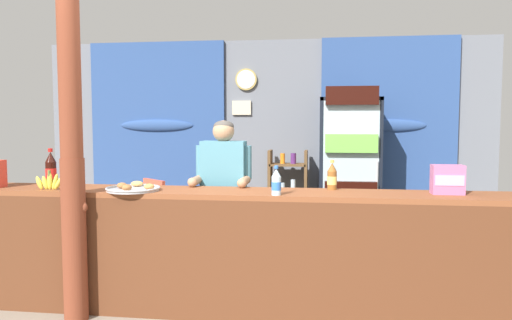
# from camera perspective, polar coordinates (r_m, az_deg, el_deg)

# --- Properties ---
(ground_plane) EXTENTS (7.68, 7.68, 0.00)m
(ground_plane) POSITION_cam_1_polar(r_m,az_deg,el_deg) (4.64, -1.82, -14.52)
(ground_plane) COLOR gray
(back_wall_curtained) EXTENTS (5.72, 0.22, 2.55)m
(back_wall_curtained) POSITION_cam_1_polar(r_m,az_deg,el_deg) (6.20, 0.95, 2.67)
(back_wall_curtained) COLOR slate
(back_wall_curtained) RESTS_ON ground
(stall_counter) EXTENTS (4.46, 0.49, 0.97)m
(stall_counter) POSITION_cam_1_polar(r_m,az_deg,el_deg) (3.75, -2.46, -9.57)
(stall_counter) COLOR brown
(stall_counter) RESTS_ON ground
(timber_post) EXTENTS (0.20, 0.18, 2.48)m
(timber_post) POSITION_cam_1_polar(r_m,az_deg,el_deg) (3.86, -20.96, -0.60)
(timber_post) COLOR brown
(timber_post) RESTS_ON ground
(drink_fridge) EXTENTS (0.68, 0.69, 1.90)m
(drink_fridge) POSITION_cam_1_polar(r_m,az_deg,el_deg) (5.62, 11.00, -0.43)
(drink_fridge) COLOR black
(drink_fridge) RESTS_ON ground
(bottle_shelf_rack) EXTENTS (0.48, 0.28, 1.18)m
(bottle_shelf_rack) POSITION_cam_1_polar(r_m,az_deg,el_deg) (5.94, 3.80, -4.26)
(bottle_shelf_rack) COLOR brown
(bottle_shelf_rack) RESTS_ON ground
(plastic_lawn_chair) EXTENTS (0.62, 0.62, 0.86)m
(plastic_lawn_chair) POSITION_cam_1_polar(r_m,az_deg,el_deg) (5.63, -13.07, -6.08)
(plastic_lawn_chair) COLOR #E5563D
(plastic_lawn_chair) RESTS_ON ground
(shopkeeper) EXTENTS (0.50, 0.42, 1.53)m
(shopkeeper) POSITION_cam_1_polar(r_m,az_deg,el_deg) (4.26, -3.87, -2.92)
(shopkeeper) COLOR #28282D
(shopkeeper) RESTS_ON ground
(soda_bottle_cola) EXTENTS (0.09, 0.09, 0.31)m
(soda_bottle_cola) POSITION_cam_1_polar(r_m,az_deg,el_deg) (4.54, -23.15, -1.00)
(soda_bottle_cola) COLOR black
(soda_bottle_cola) RESTS_ON stall_counter
(soda_bottle_water) EXTENTS (0.07, 0.07, 0.22)m
(soda_bottle_water) POSITION_cam_1_polar(r_m,az_deg,el_deg) (3.56, 2.42, -2.70)
(soda_bottle_water) COLOR silver
(soda_bottle_water) RESTS_ON stall_counter
(soda_bottle_iced_tea) EXTENTS (0.08, 0.08, 0.24)m
(soda_bottle_iced_tea) POSITION_cam_1_polar(r_m,az_deg,el_deg) (3.90, 9.01, -2.01)
(soda_bottle_iced_tea) COLOR brown
(soda_bottle_iced_tea) RESTS_ON stall_counter
(snack_box_wafer) EXTENTS (0.23, 0.13, 0.22)m
(snack_box_wafer) POSITION_cam_1_polar(r_m,az_deg,el_deg) (3.88, 21.76, -2.16)
(snack_box_wafer) COLOR #B76699
(snack_box_wafer) RESTS_ON stall_counter
(pastry_tray) EXTENTS (0.42, 0.42, 0.07)m
(pastry_tray) POSITION_cam_1_polar(r_m,az_deg,el_deg) (3.91, -14.35, -3.26)
(pastry_tray) COLOR #BCBCC1
(pastry_tray) RESTS_ON stall_counter
(banana_bunch) EXTENTS (0.27, 0.06, 0.16)m
(banana_bunch) POSITION_cam_1_polar(r_m,az_deg,el_deg) (4.20, -23.27, -2.41)
(banana_bunch) COLOR #DBCC42
(banana_bunch) RESTS_ON stall_counter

